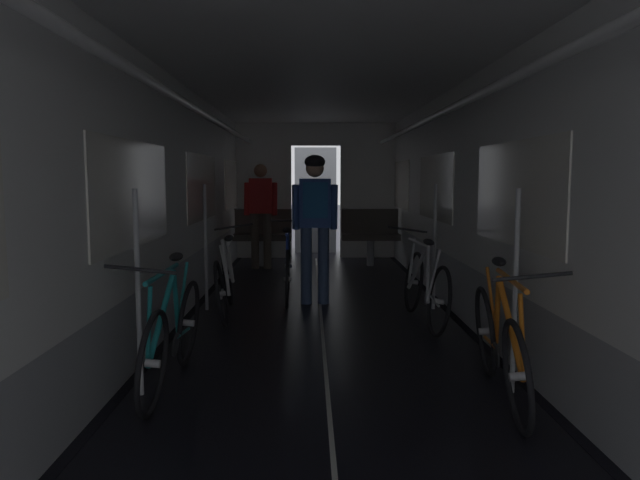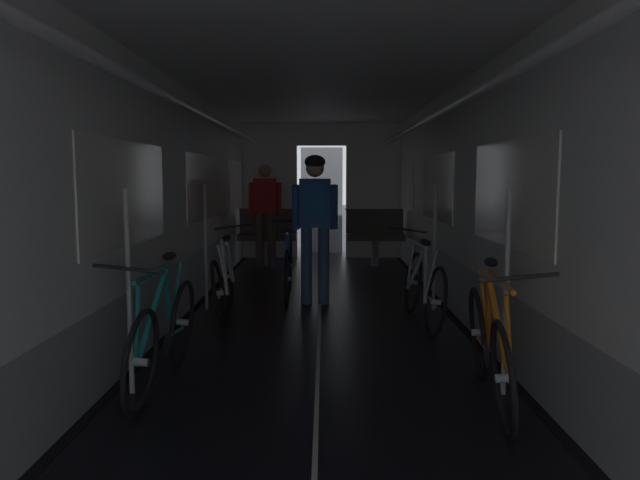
% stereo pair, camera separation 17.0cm
% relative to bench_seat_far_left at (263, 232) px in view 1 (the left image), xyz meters
% --- Properties ---
extents(train_car_shell, '(3.14, 12.34, 2.57)m').
position_rel_bench_seat_far_left_xyz_m(train_car_shell, '(0.90, -4.47, 1.13)').
color(train_car_shell, black).
rests_on(train_car_shell, ground).
extents(bench_seat_far_left, '(0.98, 0.51, 0.95)m').
position_rel_bench_seat_far_left_xyz_m(bench_seat_far_left, '(0.00, 0.00, 0.00)').
color(bench_seat_far_left, gray).
rests_on(bench_seat_far_left, ground).
extents(bench_seat_far_right, '(0.98, 0.51, 0.95)m').
position_rel_bench_seat_far_left_xyz_m(bench_seat_far_right, '(1.80, 0.00, 0.00)').
color(bench_seat_far_right, gray).
rests_on(bench_seat_far_right, ground).
extents(bicycle_white, '(0.44, 1.70, 0.96)m').
position_rel_bench_seat_far_left_xyz_m(bicycle_white, '(-0.12, -3.64, -0.19)').
color(bicycle_white, black).
rests_on(bicycle_white, ground).
extents(bicycle_teal, '(0.44, 1.69, 0.95)m').
position_rel_bench_seat_far_left_xyz_m(bicycle_teal, '(-0.18, -5.82, -0.19)').
color(bicycle_teal, black).
rests_on(bicycle_teal, ground).
extents(bicycle_silver, '(0.44, 1.69, 0.96)m').
position_rel_bench_seat_far_left_xyz_m(bicycle_silver, '(1.94, -4.03, -0.19)').
color(bicycle_silver, black).
rests_on(bicycle_silver, ground).
extents(bicycle_orange, '(0.44, 1.69, 0.95)m').
position_rel_bench_seat_far_left_xyz_m(bicycle_orange, '(2.04, -6.10, -0.19)').
color(bicycle_orange, black).
rests_on(bicycle_orange, ground).
extents(person_cyclist_aisle, '(0.53, 0.39, 1.73)m').
position_rel_bench_seat_far_left_xyz_m(person_cyclist_aisle, '(0.84, -3.08, 0.50)').
color(person_cyclist_aisle, '#384C75').
rests_on(person_cyclist_aisle, ground).
extents(bicycle_blue_in_aisle, '(0.44, 1.69, 0.94)m').
position_rel_bench_seat_far_left_xyz_m(bicycle_blue_in_aisle, '(0.52, -2.82, -0.18)').
color(bicycle_blue_in_aisle, black).
rests_on(bicycle_blue_in_aisle, ground).
extents(person_standing_near_bench, '(0.53, 0.23, 1.69)m').
position_rel_bench_seat_far_left_xyz_m(person_standing_near_bench, '(0.00, -0.38, 0.41)').
color(person_standing_near_bench, brown).
rests_on(person_standing_near_bench, ground).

